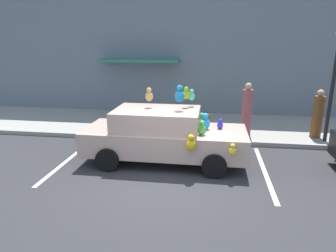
{
  "coord_description": "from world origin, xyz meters",
  "views": [
    {
      "loc": [
        1.1,
        -6.78,
        3.4
      ],
      "look_at": [
        -0.21,
        1.92,
        0.9
      ],
      "focal_mm": 32.14,
      "sensor_mm": 36.0,
      "label": 1
    }
  ],
  "objects": [
    {
      "name": "pedestrian_near_shopfront",
      "position": [
        2.3,
        3.76,
        1.02
      ],
      "size": [
        0.36,
        0.36,
        1.87
      ],
      "color": "#924B51",
      "rests_on": "sidewalk"
    },
    {
      "name": "storefront_building",
      "position": [
        -0.02,
        7.14,
        3.19
      ],
      "size": [
        24.0,
        1.25,
        6.4
      ],
      "color": "slate",
      "rests_on": "ground"
    },
    {
      "name": "parking_stripe_front",
      "position": [
        2.57,
        1.0,
        0.0
      ],
      "size": [
        0.12,
        3.6,
        0.01
      ],
      "primitive_type": "cube",
      "color": "silver",
      "rests_on": "ground"
    },
    {
      "name": "ground_plane",
      "position": [
        0.0,
        0.0,
        0.0
      ],
      "size": [
        60.0,
        60.0,
        0.0
      ],
      "primitive_type": "plane",
      "color": "#2D2D30"
    },
    {
      "name": "sidewalk",
      "position": [
        0.0,
        5.0,
        0.07
      ],
      "size": [
        24.0,
        4.0,
        0.15
      ],
      "primitive_type": "cube",
      "color": "gray",
      "rests_on": "ground"
    },
    {
      "name": "pedestrian_walking_past",
      "position": [
        4.7,
        3.89,
        0.92
      ],
      "size": [
        0.36,
        0.36,
        1.67
      ],
      "color": "brown",
      "rests_on": "sidewalk"
    },
    {
      "name": "plush_covered_car",
      "position": [
        -0.25,
        1.32,
        0.8
      ],
      "size": [
        4.58,
        2.1,
        2.25
      ],
      "color": "tan",
      "rests_on": "ground"
    },
    {
      "name": "street_lamp_post",
      "position": [
        4.89,
        3.5,
        2.39
      ],
      "size": [
        0.28,
        0.28,
        3.63
      ],
      "color": "black",
      "rests_on": "sidewalk"
    },
    {
      "name": "parking_stripe_rear",
      "position": [
        -3.07,
        1.0,
        0.0
      ],
      "size": [
        0.12,
        3.6,
        0.01
      ],
      "primitive_type": "cube",
      "color": "silver",
      "rests_on": "ground"
    },
    {
      "name": "teddy_bear_on_sidewalk",
      "position": [
        0.91,
        3.69,
        0.5
      ],
      "size": [
        0.4,
        0.33,
        0.76
      ],
      "color": "brown",
      "rests_on": "sidewalk"
    }
  ]
}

